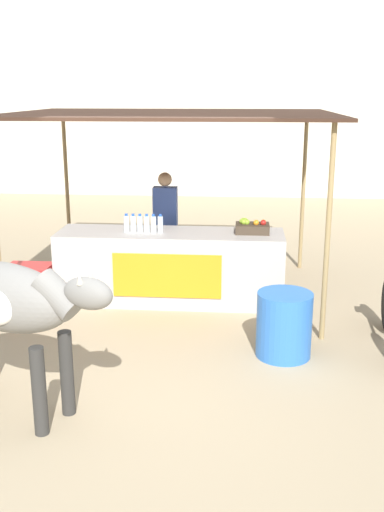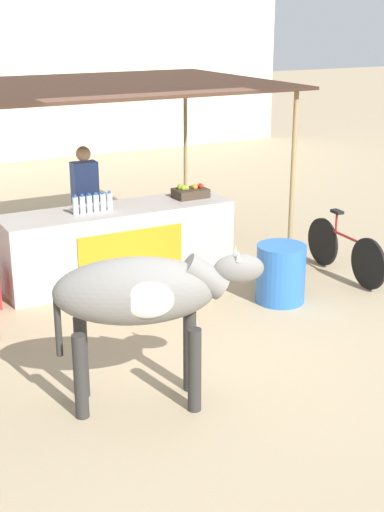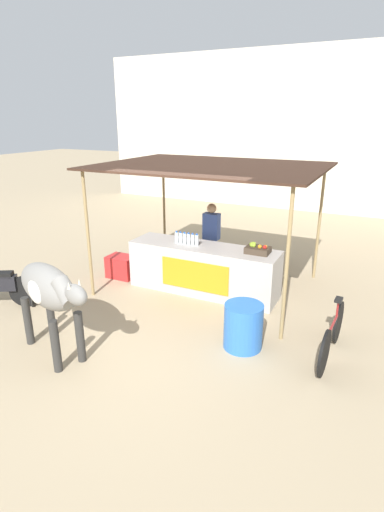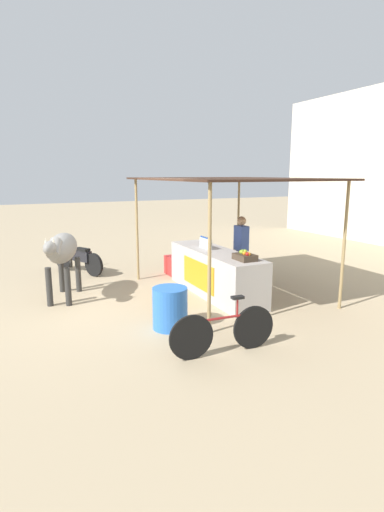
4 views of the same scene
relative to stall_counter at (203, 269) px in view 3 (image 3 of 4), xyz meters
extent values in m
plane|color=tan|center=(0.00, -2.20, -0.48)|extent=(60.00, 60.00, 0.00)
cube|color=beige|center=(0.00, 8.57, 2.37)|extent=(16.00, 0.50, 5.69)
cube|color=#B2ADA8|center=(0.00, 0.00, 0.00)|extent=(3.00, 0.80, 0.96)
cube|color=orange|center=(0.00, -0.41, 0.00)|extent=(1.40, 0.02, 0.58)
cube|color=#382319|center=(0.00, 0.30, 1.99)|extent=(4.20, 3.20, 0.04)
cylinder|color=#997F51|center=(-1.89, -1.14, 0.76)|extent=(0.06, 0.06, 2.47)
cylinder|color=#997F51|center=(1.89, -1.14, 0.76)|extent=(0.06, 0.06, 2.47)
cylinder|color=#997F51|center=(-1.89, 1.74, 0.76)|extent=(0.06, 0.06, 2.47)
cylinder|color=#997F51|center=(1.89, 1.74, 0.76)|extent=(0.06, 0.06, 2.47)
cylinder|color=silver|center=(-0.57, -0.05, 0.59)|extent=(0.07, 0.07, 0.22)
cylinder|color=blue|center=(-0.57, -0.05, 0.71)|extent=(0.04, 0.04, 0.03)
cylinder|color=silver|center=(-0.48, -0.05, 0.59)|extent=(0.07, 0.07, 0.22)
cylinder|color=blue|center=(-0.48, -0.05, 0.71)|extent=(0.04, 0.04, 0.03)
cylinder|color=silver|center=(-0.39, -0.05, 0.59)|extent=(0.07, 0.07, 0.22)
cylinder|color=blue|center=(-0.39, -0.05, 0.71)|extent=(0.04, 0.04, 0.03)
cylinder|color=silver|center=(-0.30, -0.05, 0.59)|extent=(0.07, 0.07, 0.22)
cylinder|color=blue|center=(-0.30, -0.05, 0.71)|extent=(0.04, 0.04, 0.03)
cylinder|color=silver|center=(-0.21, -0.05, 0.59)|extent=(0.07, 0.07, 0.22)
cylinder|color=blue|center=(-0.21, -0.05, 0.71)|extent=(0.04, 0.04, 0.03)
cylinder|color=silver|center=(-0.12, -0.05, 0.59)|extent=(0.07, 0.07, 0.22)
cylinder|color=blue|center=(-0.12, -0.05, 0.71)|extent=(0.04, 0.04, 0.03)
cube|color=#3F3326|center=(1.08, 0.05, 0.54)|extent=(0.44, 0.32, 0.12)
sphere|color=#8CB22D|center=(0.98, 0.13, 0.63)|extent=(0.08, 0.08, 0.08)
sphere|color=#8CB22D|center=(0.95, 0.08, 0.63)|extent=(0.08, 0.08, 0.08)
sphere|color=#8CB22D|center=(1.01, 0.03, 0.63)|extent=(0.08, 0.08, 0.08)
sphere|color=#8CB22D|center=(0.97, 0.04, 0.63)|extent=(0.08, 0.08, 0.08)
sphere|color=orange|center=(1.22, 0.04, 0.63)|extent=(0.08, 0.08, 0.08)
sphere|color=orange|center=(1.13, 0.01, 0.63)|extent=(0.08, 0.08, 0.08)
sphere|color=#8CB22D|center=(0.96, 0.13, 0.63)|extent=(0.08, 0.08, 0.08)
sphere|color=#B21E19|center=(1.22, 0.02, 0.63)|extent=(0.08, 0.08, 0.08)
cylinder|color=#383842|center=(-0.16, 0.75, -0.04)|extent=(0.22, 0.22, 0.88)
cube|color=#3F59A5|center=(-0.16, 0.75, 0.68)|extent=(0.34, 0.20, 0.56)
sphere|color=tan|center=(-0.16, 0.75, 1.07)|extent=(0.20, 0.20, 0.20)
cube|color=red|center=(-1.93, -0.10, -0.24)|extent=(0.60, 0.44, 0.48)
cylinder|color=blue|center=(1.42, -1.63, -0.12)|extent=(0.59, 0.59, 0.71)
ellipsoid|color=gray|center=(-1.08, -3.00, 0.60)|extent=(1.49, 0.99, 0.60)
cylinder|color=#302F2D|center=(-0.55, -3.01, -0.09)|extent=(0.12, 0.12, 0.78)
cylinder|color=#302F2D|center=(-0.69, -3.35, -0.09)|extent=(0.12, 0.12, 0.78)
cylinder|color=#302F2D|center=(-1.47, -2.65, -0.09)|extent=(0.12, 0.12, 0.78)
cylinder|color=#302F2D|center=(-1.60, -2.99, -0.09)|extent=(0.12, 0.12, 0.78)
cylinder|color=gray|center=(-0.52, -3.22, 0.71)|extent=(0.51, 0.39, 0.41)
ellipsoid|color=gray|center=(-0.24, -3.33, 0.77)|extent=(0.49, 0.36, 0.26)
cone|color=beige|center=(-0.24, -3.25, 0.91)|extent=(0.05, 0.05, 0.10)
cone|color=beige|center=(-0.29, -3.38, 0.91)|extent=(0.05, 0.05, 0.10)
cylinder|color=#302F2D|center=(-1.70, -2.76, 0.33)|extent=(0.06, 0.06, 0.60)
ellipsoid|color=silver|center=(-1.06, -3.24, 0.60)|extent=(0.45, 0.25, 0.32)
cylinder|color=black|center=(-2.67, -2.07, -0.18)|extent=(0.56, 0.37, 0.60)
cube|color=black|center=(-3.03, -2.28, 0.16)|extent=(0.47, 0.38, 0.10)
cylinder|color=black|center=(2.63, -1.81, -0.15)|extent=(0.08, 0.66, 0.66)
cylinder|color=black|center=(2.69, -0.81, -0.15)|extent=(0.08, 0.66, 0.66)
cylinder|color=maroon|center=(2.66, -1.31, 0.07)|extent=(0.08, 0.85, 0.04)
cylinder|color=maroon|center=(2.67, -1.09, 0.19)|extent=(0.03, 0.03, 0.28)
cube|color=black|center=(2.67, -1.09, 0.35)|extent=(0.11, 0.19, 0.04)
camera|label=1|loc=(0.94, -7.66, 2.30)|focal=42.00mm
camera|label=2|loc=(-3.31, -8.21, 2.85)|focal=50.00mm
camera|label=3|loc=(3.08, -6.78, 2.88)|focal=28.00mm
camera|label=4|loc=(7.38, -4.04, 2.10)|focal=28.00mm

